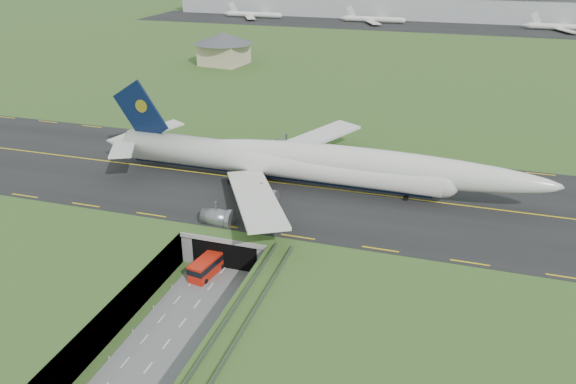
% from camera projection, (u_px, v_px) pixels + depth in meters
% --- Properties ---
extents(ground, '(900.00, 900.00, 0.00)m').
position_uv_depth(ground, '(205.00, 294.00, 90.44)').
color(ground, '#3F6126').
rests_on(ground, ground).
extents(airfield_deck, '(800.00, 800.00, 6.00)m').
position_uv_depth(airfield_deck, '(204.00, 278.00, 89.20)').
color(airfield_deck, gray).
rests_on(airfield_deck, ground).
extents(trench_road, '(12.00, 75.00, 0.20)m').
position_uv_depth(trench_road, '(184.00, 321.00, 83.88)').
color(trench_road, slate).
rests_on(trench_road, ground).
extents(taxiway, '(800.00, 44.00, 0.18)m').
position_uv_depth(taxiway, '(271.00, 182.00, 116.60)').
color(taxiway, black).
rests_on(taxiway, airfield_deck).
extents(tunnel_portal, '(17.00, 22.30, 6.00)m').
position_uv_depth(tunnel_portal, '(243.00, 229.00, 103.58)').
color(tunnel_portal, gray).
rests_on(tunnel_portal, ground).
extents(guideway, '(3.00, 53.00, 7.05)m').
position_uv_depth(guideway, '(219.00, 360.00, 68.66)').
color(guideway, '#A8A8A3').
rests_on(guideway, ground).
extents(jumbo_jet, '(93.96, 60.61, 20.05)m').
position_uv_depth(jumbo_jet, '(306.00, 163.00, 111.82)').
color(jumbo_jet, silver).
rests_on(jumbo_jet, ground).
extents(shuttle_tram, '(4.07, 8.07, 3.14)m').
position_uv_depth(shuttle_tram, '(207.00, 266.00, 94.93)').
color(shuttle_tram, red).
rests_on(shuttle_tram, ground).
extents(service_building, '(25.73, 25.73, 12.51)m').
position_uv_depth(service_building, '(224.00, 46.00, 220.99)').
color(service_building, '#C6B68F').
rests_on(service_building, ground).
extents(cargo_terminal, '(320.00, 67.00, 15.60)m').
position_uv_depth(cargo_terminal, '(410.00, 6.00, 344.93)').
color(cargo_terminal, '#B2B2B2').
rests_on(cargo_terminal, ground).
extents(distant_hills, '(700.00, 91.00, 60.00)m').
position_uv_depth(distant_hills, '(507.00, 14.00, 448.51)').
color(distant_hills, '#50605B').
rests_on(distant_hills, ground).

